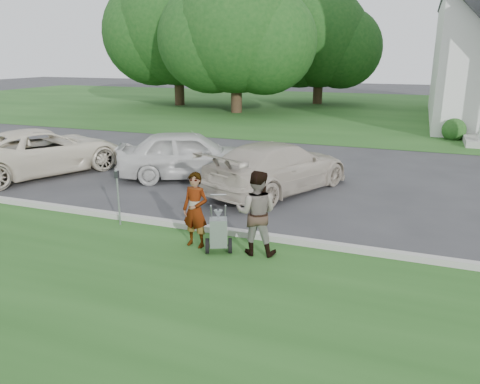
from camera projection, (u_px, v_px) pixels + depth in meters
The scene contains 14 objects.
ground at pixel (213, 243), 10.04m from camera, with size 120.00×120.00×0.00m, color #333335.
grass_strip at pixel (136, 312), 7.35m from camera, with size 80.00×7.00×0.01m, color #204A19.
church_lawn at pixel (363, 109), 34.25m from camera, with size 80.00×30.00×0.01m, color #204A19.
curb at pixel (223, 231), 10.51m from camera, with size 80.00×0.18×0.15m, color #9E9E93.
tree_left at pixel (236, 35), 31.04m from camera, with size 10.63×8.40×9.71m.
tree_far at pixel (177, 30), 35.61m from camera, with size 11.64×9.20×10.73m.
tree_back at pixel (320, 43), 36.95m from camera, with size 9.61×7.60×8.89m.
striping_cart at pixel (219, 233), 9.43m from camera, with size 0.82×1.15×0.99m.
person_left at pixel (195, 211), 9.64m from camera, with size 0.58×0.38×1.59m, color #999999.
person_right at pixel (256, 213), 9.26m from camera, with size 0.84×0.65×1.72m, color #999999.
parking_meter_near at pixel (118, 191), 10.86m from camera, with size 0.10×0.09×1.34m.
car_a at pixel (43, 151), 15.69m from camera, with size 2.52×5.47×1.52m, color #EDE3C9.
car_b at pixel (189, 154), 15.09m from camera, with size 1.86×4.62×1.57m, color silver.
car_c at pixel (278, 167), 13.65m from camera, with size 2.05×5.05×1.46m, color beige.
Camera 1 is at (3.85, -8.51, 3.89)m, focal length 35.00 mm.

